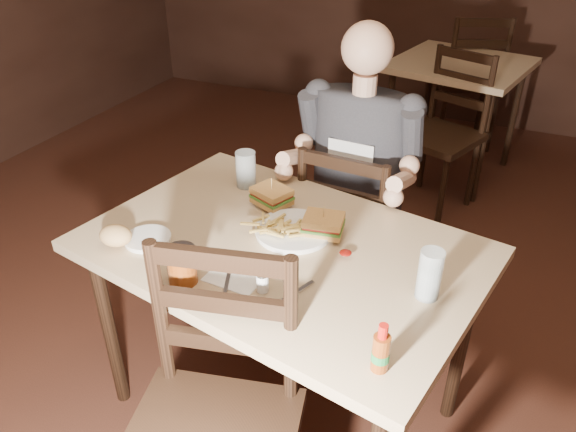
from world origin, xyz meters
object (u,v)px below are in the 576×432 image
at_px(chair_far, 355,234).
at_px(diner, 358,141).
at_px(bg_chair_near, 438,136).
at_px(glass_left, 246,169).
at_px(bg_table, 459,75).
at_px(main_table, 282,263).
at_px(glass_right, 430,274).
at_px(hot_sauce, 381,347).
at_px(bg_chair_far, 467,80).
at_px(syrup_dispenser, 182,265).
at_px(side_plate, 148,240).
at_px(dinner_plate, 294,232).

distance_m(chair_far, diner, 0.46).
bearing_deg(bg_chair_near, glass_left, -87.49).
bearing_deg(glass_left, bg_table, 76.82).
bearing_deg(chair_far, main_table, 87.66).
xyz_separation_m(diner, glass_right, (0.43, -0.65, -0.07)).
bearing_deg(bg_chair_near, diner, -75.68).
height_order(chair_far, hot_sauce, hot_sauce).
bearing_deg(hot_sauce, glass_left, 136.17).
relative_size(chair_far, bg_chair_far, 0.92).
bearing_deg(bg_chair_far, glass_right, 75.46).
relative_size(bg_table, glass_left, 6.69).
distance_m(main_table, bg_table, 2.37).
relative_size(hot_sauce, syrup_dispenser, 1.21).
relative_size(bg_table, bg_chair_far, 0.96).
relative_size(bg_table, side_plate, 6.32).
bearing_deg(diner, syrup_dispenser, -102.22).
height_order(chair_far, side_plate, chair_far).
xyz_separation_m(syrup_dispenser, side_plate, (-0.22, 0.13, -0.05)).
distance_m(main_table, diner, 0.62).
relative_size(main_table, side_plate, 9.36).
xyz_separation_m(dinner_plate, side_plate, (-0.42, -0.24, -0.00)).
height_order(chair_far, bg_chair_far, bg_chair_far).
bearing_deg(main_table, chair_far, 84.21).
distance_m(bg_table, bg_chair_far, 0.58).
bearing_deg(glass_right, bg_chair_far, 95.69).
bearing_deg(bg_chair_near, syrup_dispenser, -79.80).
height_order(main_table, side_plate, side_plate).
bearing_deg(hot_sauce, chair_far, 110.32).
relative_size(bg_chair_far, dinner_plate, 3.86).
bearing_deg(bg_table, chair_far, -94.13).
height_order(bg_chair_far, hot_sauce, bg_chair_far).
bearing_deg(glass_left, bg_chair_near, 72.27).
relative_size(bg_chair_near, glass_left, 6.66).
relative_size(bg_table, syrup_dispenser, 8.17).
xyz_separation_m(bg_table, hot_sauce, (0.25, -2.76, 0.16)).
xyz_separation_m(bg_chair_near, syrup_dispenser, (-0.37, -2.11, 0.36)).
relative_size(diner, hot_sauce, 6.35).
height_order(main_table, glass_left, glass_left).
xyz_separation_m(bg_table, bg_chair_far, (0.00, 0.55, -0.19)).
xyz_separation_m(diner, glass_left, (-0.35, -0.27, -0.07)).
bearing_deg(bg_table, syrup_dispenser, -98.00).
relative_size(bg_chair_near, glass_right, 6.11).
height_order(chair_far, glass_left, glass_left).
xyz_separation_m(main_table, dinner_plate, (0.01, 0.07, 0.08)).
height_order(chair_far, syrup_dispenser, chair_far).
height_order(glass_left, glass_right, glass_right).
bearing_deg(side_plate, glass_right, 5.90).
distance_m(glass_left, hot_sauce, 1.01).
bearing_deg(bg_chair_far, hot_sauce, 74.12).
xyz_separation_m(bg_chair_near, glass_left, (-0.48, -1.50, 0.37)).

